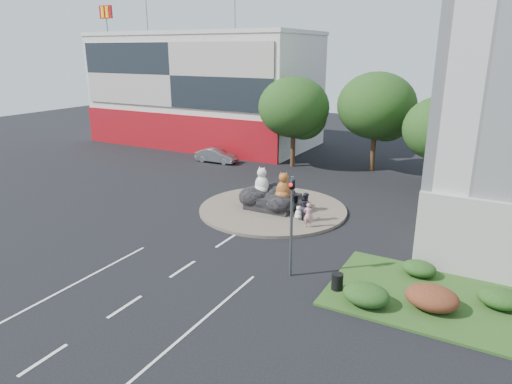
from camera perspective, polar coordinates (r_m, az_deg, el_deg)
ground at (r=23.45m, az=-9.15°, el=-9.50°), size 120.00×120.00×0.00m
roundabout_island at (r=31.21m, az=2.11°, el=-2.14°), size 10.00×10.00×0.20m
rock_plinth at (r=31.03m, az=2.12°, el=-1.18°), size 3.20×2.60×0.90m
shophouse_block at (r=54.28m, az=-6.47°, el=12.68°), size 25.20×12.30×17.40m
grass_verge at (r=21.98m, az=22.69°, el=-12.50°), size 10.00×6.00×0.12m
tree_left at (r=42.34m, az=4.86°, el=10.16°), size 6.46×6.46×8.27m
tree_mid at (r=41.90m, az=14.92°, el=10.00°), size 6.84×6.84×8.76m
tree_right at (r=37.06m, az=22.28°, el=6.95°), size 5.70×5.70×7.30m
hedge_near_green at (r=20.38m, az=13.61°, el=-12.35°), size 2.00×1.60×0.90m
hedge_red at (r=20.87m, az=21.14°, el=-12.22°), size 2.20×1.76×0.99m
hedge_mid_green at (r=22.19m, az=28.20°, el=-11.63°), size 1.80×1.44×0.81m
hedge_back_green at (r=23.51m, az=19.71°, el=-8.98°), size 1.60×1.28×0.72m
traffic_light at (r=21.16m, az=4.74°, el=-1.70°), size 0.44×1.24×5.00m
street_lamp at (r=25.02m, az=27.13°, el=1.65°), size 2.34×0.22×8.06m
cat_white at (r=30.91m, az=0.73°, el=1.48°), size 1.28×1.16×1.90m
cat_tabby at (r=29.85m, az=3.46°, el=0.83°), size 1.40×1.31×1.87m
kitten_calico at (r=30.92m, az=-0.76°, el=-1.18°), size 0.64×0.57×0.96m
kitten_white at (r=29.17m, az=5.35°, el=-2.50°), size 0.67×0.64×0.88m
pedestrian_pink at (r=27.74m, az=6.53°, el=-2.87°), size 0.66×0.55×1.54m
pedestrian_dark at (r=28.70m, az=6.22°, el=-1.84°), size 1.14×1.11×1.84m
parked_car at (r=44.61m, az=-4.97°, el=4.57°), size 4.22×1.71×1.36m
litter_bin at (r=21.30m, az=10.12°, el=-10.95°), size 0.64×0.64×0.76m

